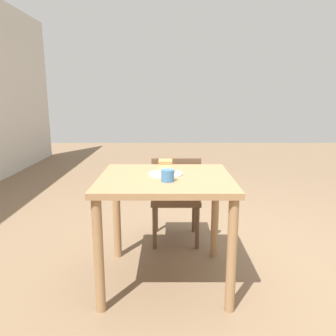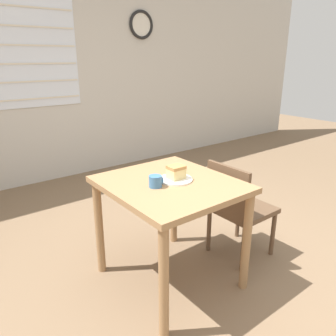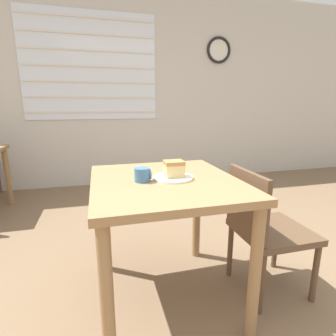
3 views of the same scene
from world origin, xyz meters
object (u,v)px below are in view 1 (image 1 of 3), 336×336
at_px(plate, 166,174).
at_px(cake_slice, 165,166).
at_px(coffee_mug, 168,175).
at_px(dining_table_near, 166,194).
at_px(chair_near_window, 176,196).

distance_m(plate, cake_slice, 0.05).
height_order(plate, cake_slice, cake_slice).
bearing_deg(coffee_mug, dining_table_near, 6.52).
relative_size(dining_table_near, chair_near_window, 1.11).
bearing_deg(coffee_mug, plate, 4.48).
height_order(plate, coffee_mug, coffee_mug).
xyz_separation_m(chair_near_window, coffee_mug, (-0.74, 0.07, 0.37)).
bearing_deg(plate, coffee_mug, -175.52).
relative_size(plate, cake_slice, 2.14).
height_order(dining_table_near, chair_near_window, chair_near_window).
xyz_separation_m(dining_table_near, chair_near_window, (0.61, -0.09, -0.20)).
xyz_separation_m(plate, coffee_mug, (-0.18, -0.01, 0.03)).
relative_size(plate, coffee_mug, 2.52).
xyz_separation_m(dining_table_near, cake_slice, (0.05, 0.00, 0.18)).
height_order(dining_table_near, plate, plate).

